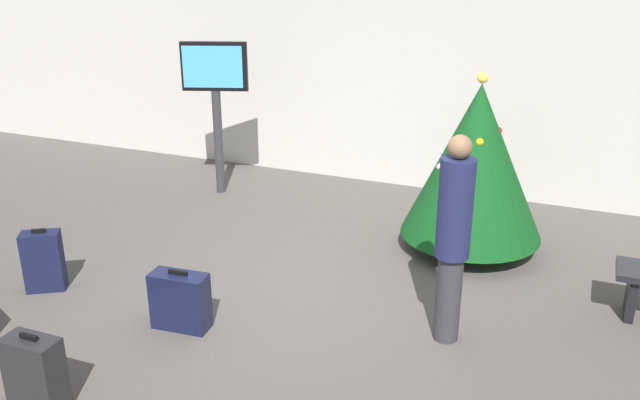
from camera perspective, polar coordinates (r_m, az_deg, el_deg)
name	(u,v)px	position (r m, az deg, el deg)	size (l,w,h in m)	color
ground_plane	(307,298)	(6.57, -1.11, -8.29)	(16.00, 16.00, 0.00)	#514C47
back_wall	(413,68)	(9.28, 7.86, 11.01)	(16.00, 0.20, 3.28)	beige
holiday_tree	(475,161)	(7.39, 13.05, 3.20)	(1.54, 1.54, 1.99)	#4C3319
flight_info_kiosk	(215,90)	(9.00, -8.86, 9.24)	(0.84, 0.37, 2.04)	#333338
traveller_0	(453,235)	(5.61, 11.23, -2.90)	(0.35, 0.35, 1.83)	#333338
suitcase_0	(35,374)	(5.44, -23.01, -13.40)	(0.42, 0.22, 0.62)	#232326
suitcase_1	(43,261)	(7.13, -22.41, -4.81)	(0.42, 0.36, 0.65)	#141938
suitcase_2	(180,301)	(6.11, -11.77, -8.37)	(0.53, 0.27, 0.56)	#141938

